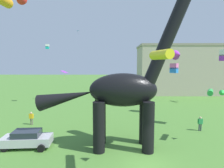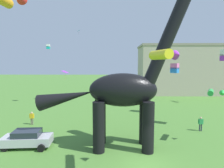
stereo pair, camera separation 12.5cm
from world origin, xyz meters
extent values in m
plane|color=#4C7F33|center=(0.00, 0.00, 0.00)|extent=(240.00, 240.00, 0.00)
cylinder|color=black|center=(0.59, 4.09, 2.14)|extent=(0.99, 0.99, 4.28)
cylinder|color=black|center=(0.59, 2.19, 2.14)|extent=(0.99, 0.99, 4.28)
cylinder|color=black|center=(-3.51, 4.09, 2.14)|extent=(0.99, 0.99, 4.28)
cylinder|color=black|center=(-3.51, 2.19, 2.14)|extent=(0.99, 0.99, 4.28)
ellipsoid|color=black|center=(-1.46, 3.14, 5.15)|extent=(5.86, 2.53, 2.89)
cylinder|color=black|center=(2.34, 3.14, 9.77)|extent=(4.21, 1.08, 8.35)
cone|color=black|center=(-6.38, 3.14, 4.49)|extent=(5.15, 1.44, 2.44)
cube|color=#B7B7BC|center=(-9.94, 3.02, 0.67)|extent=(4.33, 2.11, 0.72)
cube|color=#232B35|center=(-9.94, 3.02, 1.29)|extent=(2.39, 1.74, 0.52)
cylinder|color=black|center=(-8.38, 3.91, 0.31)|extent=(0.64, 0.27, 0.62)
cylinder|color=black|center=(-8.38, 2.13, 0.31)|extent=(0.64, 0.27, 0.62)
cylinder|color=black|center=(-11.49, 3.91, 0.31)|extent=(0.64, 0.27, 0.62)
cylinder|color=black|center=(-11.49, 2.13, 0.31)|extent=(0.64, 0.27, 0.62)
cylinder|color=#2D3347|center=(7.19, 7.49, 0.39)|extent=(0.13, 0.13, 0.79)
cylinder|color=#2D3347|center=(7.38, 7.49, 0.39)|extent=(0.13, 0.13, 0.79)
cube|color=green|center=(7.28, 7.49, 1.07)|extent=(0.43, 0.26, 0.56)
sphere|color=tan|center=(7.28, 7.49, 1.47)|extent=(0.25, 0.25, 0.25)
cylinder|color=green|center=(7.04, 7.49, 1.10)|extent=(0.11, 0.11, 0.53)
cylinder|color=green|center=(7.53, 7.49, 1.10)|extent=(0.11, 0.11, 0.53)
cylinder|color=#6B6056|center=(-3.87, 11.64, 0.43)|extent=(0.14, 0.14, 0.86)
cylinder|color=#6B6056|center=(-3.66, 11.64, 0.43)|extent=(0.14, 0.14, 0.86)
cube|color=#D1333D|center=(-3.76, 11.64, 1.16)|extent=(0.47, 0.29, 0.61)
sphere|color=tan|center=(-3.76, 11.64, 1.60)|extent=(0.27, 0.27, 0.27)
cylinder|color=#D1333D|center=(-4.03, 11.64, 1.19)|extent=(0.11, 0.11, 0.58)
cylinder|color=#D1333D|center=(-3.50, 11.64, 1.19)|extent=(0.11, 0.11, 0.58)
cylinder|color=#6B6056|center=(-12.39, 9.45, 0.39)|extent=(0.13, 0.13, 0.79)
cylinder|color=#6B6056|center=(-12.20, 9.45, 0.39)|extent=(0.13, 0.13, 0.79)
cube|color=yellow|center=(-12.30, 9.45, 1.06)|extent=(0.43, 0.26, 0.56)
sphere|color=tan|center=(-12.30, 9.45, 1.47)|extent=(0.25, 0.25, 0.25)
cylinder|color=yellow|center=(-12.54, 9.45, 1.09)|extent=(0.10, 0.10, 0.53)
cylinder|color=yellow|center=(-12.05, 9.45, 1.09)|extent=(0.10, 0.10, 0.53)
cube|color=purple|center=(-11.01, 20.57, 6.01)|extent=(1.15, 1.50, 0.42)
cylinder|color=orange|center=(-11.01, 20.57, 5.12)|extent=(0.01, 0.01, 1.37)
cylinder|color=yellow|center=(0.55, -1.72, 7.93)|extent=(1.07, 2.13, 0.57)
cone|color=purple|center=(1.64, -1.44, 7.93)|extent=(0.71, 0.65, 0.60)
cube|color=pink|center=(6.37, 14.49, 7.07)|extent=(1.33, 1.33, 0.76)
cube|color=#287AE5|center=(6.37, 14.49, 6.48)|extent=(1.33, 1.33, 0.76)
cylinder|color=green|center=(6.57, 4.23, 4.80)|extent=(1.21, 1.75, 0.48)
cone|color=green|center=(7.42, 3.79, 4.80)|extent=(0.65, 0.61, 0.51)
cube|color=white|center=(-14.28, 21.89, 10.66)|extent=(0.62, 0.62, 0.46)
cube|color=#19B2B7|center=(-14.28, 21.89, 10.30)|extent=(0.62, 0.62, 0.46)
cube|color=white|center=(9.85, 8.23, 8.60)|extent=(1.19, 1.19, 0.69)
cube|color=purple|center=(9.85, 8.23, 8.06)|extent=(1.19, 1.19, 0.69)
cube|color=#287AE5|center=(-8.98, 23.30, 13.52)|extent=(0.60, 0.71, 0.19)
cylinder|color=black|center=(-8.98, 23.30, 13.12)|extent=(0.01, 0.01, 0.61)
cube|color=#B7A893|center=(14.51, 35.57, 5.74)|extent=(20.77, 10.12, 11.48)
cube|color=gray|center=(14.51, 35.57, 11.73)|extent=(21.18, 10.32, 0.50)
camera|label=1|loc=(-2.26, -13.43, 7.38)|focal=31.10mm
camera|label=2|loc=(-2.14, -13.43, 7.38)|focal=31.10mm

